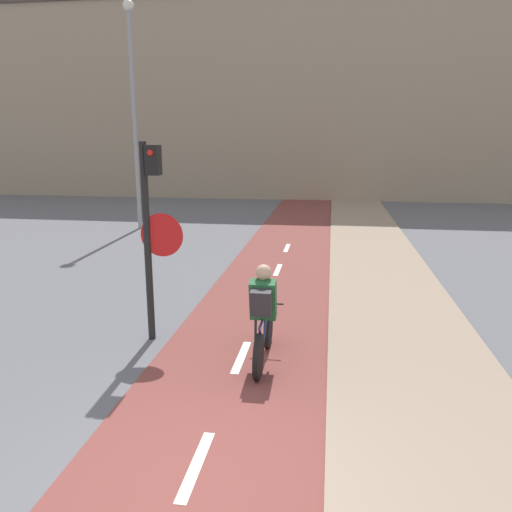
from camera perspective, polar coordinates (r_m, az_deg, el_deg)
name	(u,v)px	position (r m, az deg, el deg)	size (l,w,h in m)	color
ground_plane	(181,503)	(4.95, -8.54, -26.13)	(120.00, 120.00, 0.00)	#5B5B60
bike_lane	(181,502)	(4.95, -8.52, -26.01)	(2.50, 60.00, 0.02)	brown
building_row_background	(312,98)	(28.42, 6.37, 17.46)	(60.00, 5.20, 10.41)	gray
traffic_light_pole	(152,221)	(7.73, -11.85, 3.97)	(0.67, 0.25, 3.09)	black
street_lamp_far	(133,95)	(18.11, -13.86, 17.38)	(0.36, 0.36, 7.50)	gray
cyclist_near	(263,317)	(7.01, 0.83, -6.98)	(0.46, 1.68, 1.45)	black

